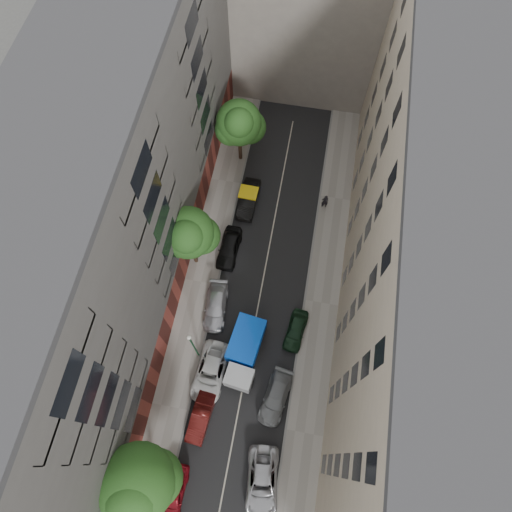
% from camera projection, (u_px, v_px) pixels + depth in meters
% --- Properties ---
extents(ground, '(120.00, 120.00, 0.00)m').
position_uv_depth(ground, '(261.00, 293.00, 41.07)').
color(ground, '#4C4C49').
rests_on(ground, ground).
extents(road_surface, '(8.00, 44.00, 0.02)m').
position_uv_depth(road_surface, '(261.00, 293.00, 41.06)').
color(road_surface, black).
rests_on(road_surface, ground).
extents(sidewalk_left, '(3.00, 44.00, 0.15)m').
position_uv_depth(sidewalk_left, '(201.00, 282.00, 41.40)').
color(sidewalk_left, gray).
rests_on(sidewalk_left, ground).
extents(sidewalk_right, '(3.00, 44.00, 0.15)m').
position_uv_depth(sidewalk_right, '(321.00, 303.00, 40.59)').
color(sidewalk_right, gray).
rests_on(sidewalk_right, ground).
extents(building_left, '(8.00, 44.00, 20.00)m').
position_uv_depth(building_left, '(111.00, 220.00, 32.74)').
color(building_left, '#4C4A47').
rests_on(building_left, ground).
extents(building_right, '(8.00, 44.00, 20.00)m').
position_uv_depth(building_right, '(420.00, 271.00, 31.13)').
color(building_right, '#C1AF96').
rests_on(building_right, ground).
extents(tarp_truck, '(2.99, 6.05, 2.68)m').
position_uv_depth(tarp_truck, '(244.00, 352.00, 37.42)').
color(tarp_truck, black).
rests_on(tarp_truck, ground).
extents(car_left_0, '(1.76, 4.24, 1.43)m').
position_uv_depth(car_left_0, '(173.00, 494.00, 33.87)').
color(car_left_0, maroon).
rests_on(car_left_0, ground).
extents(car_left_1, '(1.79, 4.20, 1.35)m').
position_uv_depth(car_left_1, '(201.00, 418.00, 36.09)').
color(car_left_1, '#4C110F').
rests_on(car_left_1, ground).
extents(car_left_2, '(2.77, 5.37, 1.45)m').
position_uv_depth(car_left_2, '(211.00, 372.00, 37.49)').
color(car_left_2, silver).
rests_on(car_left_2, ground).
extents(car_left_3, '(2.26, 4.78, 1.35)m').
position_uv_depth(car_left_3, '(216.00, 306.00, 39.83)').
color(car_left_3, '#BBBABF').
rests_on(car_left_3, ground).
extents(car_left_4, '(1.92, 4.48, 1.51)m').
position_uv_depth(car_left_4, '(229.00, 248.00, 42.05)').
color(car_left_4, black).
rests_on(car_left_4, ground).
extents(car_left_5, '(1.71, 4.57, 1.49)m').
position_uv_depth(car_left_5, '(249.00, 199.00, 44.19)').
color(car_left_5, black).
rests_on(car_left_5, ground).
extents(car_right_0, '(2.98, 5.38, 1.43)m').
position_uv_depth(car_right_0, '(262.00, 482.00, 34.21)').
color(car_right_0, '#B6B6BB').
rests_on(car_right_0, ground).
extents(car_right_1, '(2.58, 4.84, 1.33)m').
position_uv_depth(car_right_1, '(276.00, 397.00, 36.73)').
color(car_right_1, slate).
rests_on(car_right_1, ground).
extents(car_right_2, '(2.02, 3.99, 1.30)m').
position_uv_depth(car_right_2, '(296.00, 330.00, 38.99)').
color(car_right_2, black).
rests_on(car_right_2, ground).
extents(tree_near, '(5.43, 5.18, 8.22)m').
position_uv_depth(tree_near, '(138.00, 485.00, 29.80)').
color(tree_near, '#382619').
rests_on(tree_near, sidewalk_left).
extents(tree_mid, '(4.77, 4.41, 8.19)m').
position_uv_depth(tree_mid, '(189.00, 235.00, 37.04)').
color(tree_mid, '#382619').
rests_on(tree_mid, sidewalk_left).
extents(tree_far, '(4.70, 4.33, 7.71)m').
position_uv_depth(tree_far, '(240.00, 125.00, 42.08)').
color(tree_far, '#382619').
rests_on(tree_far, sidewalk_left).
extents(lamp_post, '(0.36, 0.36, 6.23)m').
position_uv_depth(lamp_post, '(193.00, 344.00, 35.12)').
color(lamp_post, '#17522C').
rests_on(lamp_post, sidewalk_left).
extents(pedestrian, '(0.75, 0.58, 1.85)m').
position_uv_depth(pedestrian, '(325.00, 201.00, 43.70)').
color(pedestrian, black).
rests_on(pedestrian, sidewalk_right).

